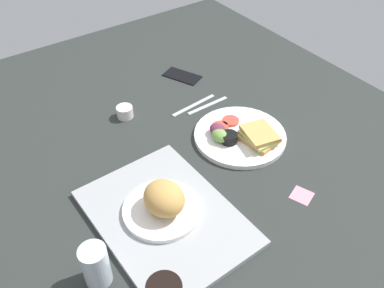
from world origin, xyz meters
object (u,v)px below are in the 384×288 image
object	(u,v)px
serving_tray	(165,217)
plate_with_salad	(240,135)
bread_plate_near	(163,203)
drinking_glass	(96,265)
knife	(194,105)
espresso_cup	(125,112)
cell_phone	(182,76)
fork	(208,105)
sticky_note	(302,195)

from	to	relation	value
serving_tray	plate_with_salad	distance (cm)	39.45
bread_plate_near	plate_with_salad	bearing A→B (deg)	-71.90
bread_plate_near	drinking_glass	distance (cm)	23.50
drinking_glass	knife	xyz separation A→B (cm)	(42.73, -57.56, -5.42)
knife	espresso_cup	bearing A→B (deg)	-25.47
drinking_glass	cell_phone	distance (cm)	89.25
fork	espresso_cup	bearing A→B (deg)	-23.60
espresso_cup	sticky_note	size ratio (longest dim) A/B	1.00
sticky_note	drinking_glass	bearing A→B (deg)	80.80
knife	cell_phone	bearing A→B (deg)	-117.31
serving_tray	espresso_cup	bearing A→B (deg)	-15.37
knife	cell_phone	world-z (taller)	cell_phone
knife	cell_phone	size ratio (longest dim) A/B	1.32
serving_tray	drinking_glass	xyz separation A→B (cm)	(-5.74, 22.03, 4.87)
serving_tray	knife	xyz separation A→B (cm)	(36.99, -35.52, -0.55)
espresso_cup	sticky_note	bearing A→B (deg)	-159.02
espresso_cup	drinking_glass	bearing A→B (deg)	146.00
bread_plate_near	fork	xyz separation A→B (cm)	(32.66, -39.15, -4.97)
drinking_glass	sticky_note	xyz separation A→B (cm)	(-9.35, -57.73, -5.61)
bread_plate_near	espresso_cup	bearing A→B (deg)	-15.36
bread_plate_near	drinking_glass	size ratio (longest dim) A/B	1.84
bread_plate_near	serving_tray	bearing A→B (deg)	164.31
bread_plate_near	espresso_cup	size ratio (longest dim) A/B	3.71
serving_tray	fork	world-z (taller)	serving_tray
serving_tray	bread_plate_near	size ratio (longest dim) A/B	2.16
bread_plate_near	drinking_glass	world-z (taller)	drinking_glass
plate_with_salad	drinking_glass	distance (cm)	62.28
espresso_cup	cell_phone	world-z (taller)	espresso_cup
espresso_cup	plate_with_salad	bearing A→B (deg)	-142.50
knife	sticky_note	world-z (taller)	knife
bread_plate_near	knife	size ratio (longest dim) A/B	1.09
plate_with_salad	espresso_cup	distance (cm)	40.46
bread_plate_near	plate_with_salad	world-z (taller)	bread_plate_near
sticky_note	bread_plate_near	bearing A→B (deg)	65.06
fork	sticky_note	world-z (taller)	fork
espresso_cup	sticky_note	distance (cm)	64.86
sticky_note	espresso_cup	bearing A→B (deg)	20.98
serving_tray	fork	bearing A→B (deg)	-49.31
cell_phone	sticky_note	bearing A→B (deg)	149.70
plate_with_salad	drinking_glass	size ratio (longest dim) A/B	2.63
serving_tray	espresso_cup	world-z (taller)	espresso_cup
bread_plate_near	plate_with_salad	distance (cm)	38.82
serving_tray	plate_with_salad	size ratio (longest dim) A/B	1.51
bread_plate_near	sticky_note	bearing A→B (deg)	-114.94
espresso_cup	fork	xyz separation A→B (cm)	(-11.45, -27.04, -1.75)
sticky_note	fork	bearing A→B (deg)	-4.46
fork	cell_phone	distance (cm)	21.54
bread_plate_near	fork	world-z (taller)	bread_plate_near
serving_tray	sticky_note	size ratio (longest dim) A/B	8.04
fork	cell_phone	xyz separation A→B (cm)	(21.27, -3.38, 0.15)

